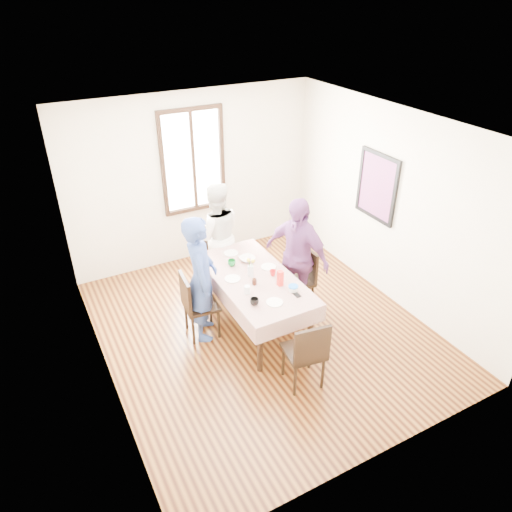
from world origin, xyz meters
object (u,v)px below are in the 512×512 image
(chair_near, at_px, (304,351))
(person_right, at_px, (296,257))
(person_left, at_px, (201,279))
(chair_far, at_px, (217,256))
(person_far, at_px, (217,236))
(chair_right, at_px, (296,281))
(dining_table, at_px, (254,302))
(chair_left, at_px, (201,305))

(chair_near, height_order, person_right, person_right)
(person_left, xyz_separation_m, person_right, (1.33, -0.11, 0.00))
(chair_far, distance_m, person_far, 0.36)
(chair_right, distance_m, chair_near, 1.42)
(person_right, bearing_deg, person_far, -171.17)
(person_far, bearing_deg, dining_table, 101.94)
(chair_far, bearing_deg, dining_table, 82.70)
(chair_far, bearing_deg, chair_near, 82.70)
(chair_near, relative_size, person_left, 0.54)
(dining_table, bearing_deg, chair_left, 166.65)
(dining_table, height_order, chair_right, chair_right)
(chair_near, bearing_deg, person_far, 98.45)
(chair_right, height_order, person_far, person_far)
(chair_far, bearing_deg, person_left, 49.77)
(chair_left, xyz_separation_m, chair_near, (0.68, -1.35, 0.00))
(chair_far, bearing_deg, chair_right, 113.74)
(person_left, height_order, person_right, person_right)
(chair_far, height_order, person_right, person_right)
(dining_table, relative_size, person_left, 1.02)
(chair_left, bearing_deg, person_left, 95.11)
(person_far, height_order, person_right, person_right)
(chair_right, distance_m, person_left, 1.41)
(person_left, bearing_deg, person_right, -73.66)
(person_far, bearing_deg, chair_right, 133.47)
(chair_left, distance_m, chair_right, 1.37)
(chair_right, distance_m, chair_far, 1.32)
(dining_table, bearing_deg, person_far, 90.00)
(chair_left, height_order, person_left, person_left)
(chair_right, bearing_deg, chair_near, 154.38)
(chair_far, xyz_separation_m, person_left, (-0.66, -1.03, 0.39))
(person_far, bearing_deg, chair_near, 101.94)
(person_left, bearing_deg, chair_left, 110.99)
(chair_far, height_order, person_left, person_left)
(chair_near, height_order, person_far, person_far)
(chair_near, distance_m, person_left, 1.55)
(chair_right, height_order, person_left, person_left)
(chair_left, height_order, person_right, person_right)
(chair_left, relative_size, person_left, 0.54)
(dining_table, height_order, person_left, person_left)
(chair_left, distance_m, person_left, 0.39)
(person_right, bearing_deg, chair_near, -50.15)
(chair_left, xyz_separation_m, chair_right, (1.37, -0.11, 0.00))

